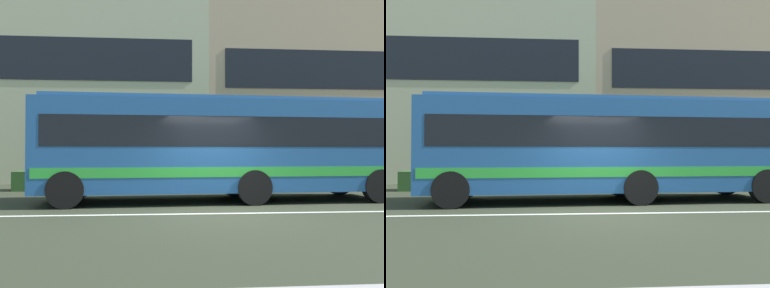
{
  "view_description": "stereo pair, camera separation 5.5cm",
  "coord_description": "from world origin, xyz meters",
  "views": [
    {
      "loc": [
        -1.52,
        -9.82,
        1.51
      ],
      "look_at": [
        -0.47,
        2.62,
        1.76
      ],
      "focal_mm": 37.85,
      "sensor_mm": 36.0,
      "label": 1
    },
    {
      "loc": [
        -1.47,
        -9.83,
        1.51
      ],
      "look_at": [
        -0.47,
        2.62,
        1.76
      ],
      "focal_mm": 37.85,
      "sensor_mm": 36.0,
      "label": 2
    }
  ],
  "objects": [
    {
      "name": "lane_centre_line",
      "position": [
        0.0,
        0.0,
        0.0
      ],
      "size": [
        60.0,
        0.16,
        0.01
      ],
      "primitive_type": "cube",
      "color": "silver",
      "rests_on": "ground_plane"
    },
    {
      "name": "apartment_block_left",
      "position": [
        -9.5,
        14.59,
        5.12
      ],
      "size": [
        20.92,
        9.94,
        10.24
      ],
      "color": "#B9B892",
      "rests_on": "ground_plane"
    },
    {
      "name": "ground_plane",
      "position": [
        0.0,
        0.0,
        0.0
      ],
      "size": [
        160.0,
        160.0,
        0.0
      ],
      "primitive_type": "plane",
      "color": "#2E3223"
    },
    {
      "name": "apartment_block_right",
      "position": [
        10.86,
        14.59,
        4.85
      ],
      "size": [
        19.8,
        9.94,
        9.7
      ],
      "color": "tan",
      "rests_on": "ground_plane"
    },
    {
      "name": "transit_bus",
      "position": [
        0.46,
        2.62,
        1.73
      ],
      "size": [
        11.15,
        3.23,
        3.14
      ],
      "color": "#204F8A",
      "rests_on": "ground_plane"
    },
    {
      "name": "hedge_row_far",
      "position": [
        -1.08,
        6.62,
        0.38
      ],
      "size": [
        12.03,
        1.1,
        0.76
      ],
      "primitive_type": "cube",
      "color": "#2C5223",
      "rests_on": "ground_plane"
    }
  ]
}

